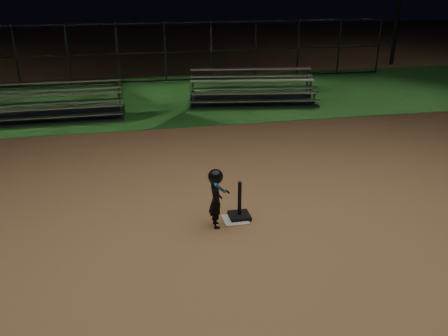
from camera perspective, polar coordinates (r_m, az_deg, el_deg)
The scene contains 8 objects.
ground at distance 8.72m, azimuth 1.38°, elevation -6.38°, with size 80.00×80.00×0.00m, color #966A44.
grass_strip at distance 18.03m, azimuth -6.07°, elevation 8.62°, with size 60.00×8.00×0.01m, color #1D551B.
home_plate at distance 8.72m, azimuth 1.39°, elevation -6.31°, with size 0.45×0.45×0.02m, color beige.
batting_tee at distance 8.73m, azimuth 1.89°, elevation -5.23°, with size 0.38×0.38×0.72m.
child_batter at distance 8.26m, azimuth -1.01°, elevation -3.51°, with size 0.40×0.60×1.11m.
bleacher_left at distance 16.15m, azimuth -19.78°, elevation 6.63°, with size 4.25×2.09×1.04m.
bleacher_right at distance 17.23m, azimuth 3.47°, elevation 8.82°, with size 4.75×2.83×1.10m.
backstop_fence at distance 20.74m, azimuth -7.17°, elevation 13.82°, with size 20.08×0.08×2.50m.
Camera 1 is at (-1.81, -7.46, 4.15)m, focal length 37.50 mm.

